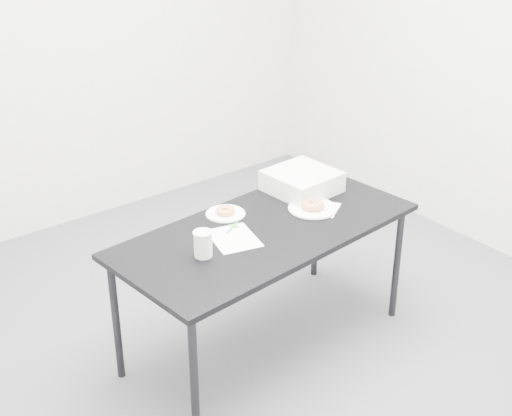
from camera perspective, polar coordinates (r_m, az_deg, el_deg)
floor at (r=3.81m, az=-0.93°, el=-11.77°), size 4.00×4.00×0.00m
wall_back at (r=4.86m, az=-15.87°, el=13.48°), size 4.00×0.02×2.70m
wall_right at (r=4.60m, az=19.70°, el=12.28°), size 0.02×4.00×2.70m
table at (r=3.55m, az=0.79°, el=-2.35°), size 1.60×0.85×0.70m
scorecard at (r=3.43m, az=-1.79°, el=-2.43°), size 0.26×0.31×0.00m
logo_patch at (r=3.53m, az=-1.78°, el=-1.45°), size 0.05×0.05×0.00m
pen at (r=3.51m, az=-1.92°, el=-1.57°), size 0.11×0.07×0.01m
napkin at (r=3.73m, az=5.20°, el=-0.02°), size 0.24×0.24×0.00m
plate_near at (r=3.71m, az=4.55°, el=-0.03°), size 0.26×0.26×0.01m
donut_near at (r=3.70m, az=4.57°, el=0.29°), size 0.16×0.16×0.04m
plate_far at (r=3.65m, az=-2.46°, el=-0.46°), size 0.20×0.20×0.01m
donut_far at (r=3.65m, az=-2.47°, el=-0.20°), size 0.12×0.12×0.03m
coffee_cup at (r=3.26m, az=-4.26°, el=-2.88°), size 0.08×0.08×0.13m
cup_lid at (r=3.96m, az=1.95°, el=1.84°), size 0.10×0.10×0.01m
bakery_box at (r=3.90m, az=3.69°, el=2.15°), size 0.36×0.36×0.11m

